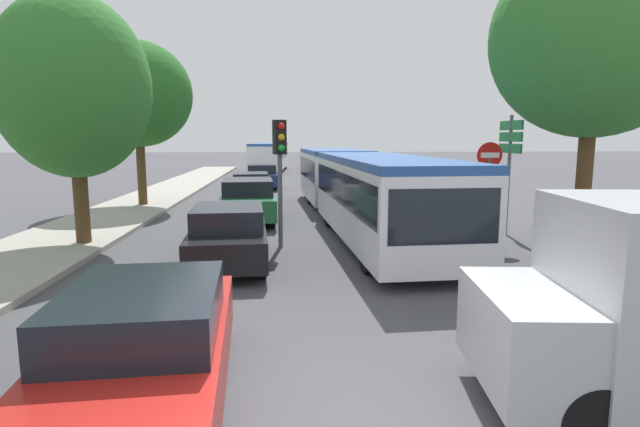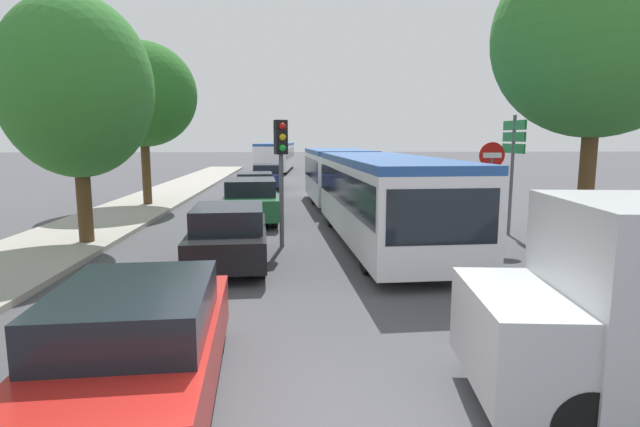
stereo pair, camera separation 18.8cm
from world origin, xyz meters
name	(u,v)px [view 1 (the left image)]	position (x,y,z in m)	size (l,w,h in m)	color
ground_plane	(346,425)	(0.00, 0.00, 0.00)	(200.00, 200.00, 0.00)	#47474C
kerb_strip_left	(155,197)	(-6.92, 19.80, 0.07)	(3.20, 49.61, 0.14)	#9E998E
articulated_bus	(357,183)	(1.88, 12.28, 1.40)	(3.39, 16.44, 2.42)	silver
city_bus_rear	(270,155)	(-1.92, 39.61, 1.43)	(3.22, 11.58, 2.46)	silver
queued_car_red	(146,346)	(-2.12, 0.51, 0.70)	(1.95, 4.09, 1.39)	#B21E19
queued_car_black	(229,235)	(-1.91, 6.71, 0.70)	(1.95, 4.10, 1.39)	black
queued_car_green	(248,200)	(-1.91, 12.84, 0.76)	(2.12, 4.44, 1.50)	#236638
queued_car_silver	(251,187)	(-2.16, 18.15, 0.69)	(1.92, 4.02, 1.36)	#B7BABF
queued_car_navy	(262,176)	(-1.95, 24.46, 0.71)	(1.99, 4.16, 1.41)	navy
traffic_light	(280,154)	(-0.73, 8.59, 2.50)	(0.38, 0.40, 3.40)	#56595E
no_entry_sign	(489,177)	(4.93, 8.47, 1.88)	(0.70, 0.08, 2.82)	#56595E
direction_sign_post	(510,150)	(6.13, 9.86, 2.57)	(0.10, 1.40, 3.60)	#56595E
tree_left_mid	(73,87)	(-6.04, 8.90, 4.23)	(3.91, 3.91, 6.61)	#51381E
tree_left_far	(137,95)	(-6.64, 16.78, 4.70)	(4.45, 4.45, 6.87)	#51381E
tree_right_near	(592,43)	(6.58, 6.88, 5.13)	(4.73, 4.73, 7.58)	#51381E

